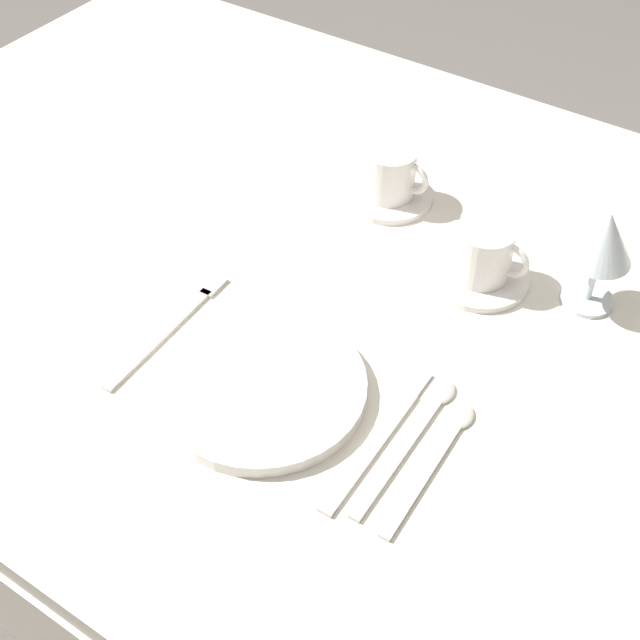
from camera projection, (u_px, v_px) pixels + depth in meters
name	position (u px, v px, depth m)	size (l,w,h in m)	color
ground_plane	(354.00, 569.00, 1.68)	(6.00, 6.00, 0.00)	slate
dining_table	(367.00, 329.00, 1.22)	(1.80, 1.11, 0.74)	silver
dinner_plate	(263.00, 387.00, 1.02)	(0.24, 0.24, 0.02)	white
fork_outer	(173.00, 325.00, 1.10)	(0.03, 0.23, 0.00)	beige
dinner_knife	(376.00, 441.00, 0.98)	(0.02, 0.23, 0.00)	beige
spoon_soup	(417.00, 429.00, 0.99)	(0.03, 0.22, 0.01)	beige
spoon_dessert	(439.00, 451.00, 0.97)	(0.03, 0.21, 0.01)	beige
saucer_left	(388.00, 195.00, 1.29)	(0.13, 0.13, 0.01)	white
coffee_cup_left	(391.00, 173.00, 1.26)	(0.10, 0.08, 0.07)	white
saucer_right	(479.00, 276.00, 1.16)	(0.13, 0.13, 0.01)	white
coffee_cup_right	(485.00, 252.00, 1.13)	(0.10, 0.08, 0.07)	white
wine_glass_left	(604.00, 241.00, 1.07)	(0.08, 0.08, 0.14)	silver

